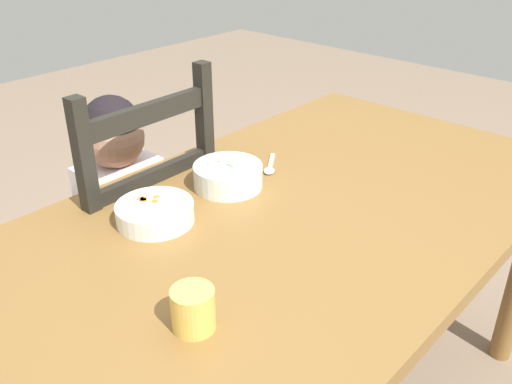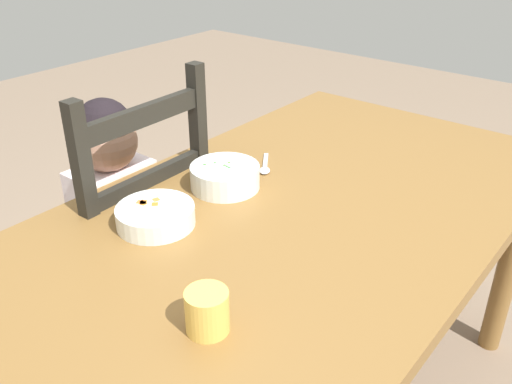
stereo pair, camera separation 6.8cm
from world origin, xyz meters
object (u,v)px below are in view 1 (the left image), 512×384
object	(u,v)px
bowl_of_peas	(228,175)
spoon	(270,168)
child_figure	(128,207)
dining_table	(293,240)
bowl_of_carrots	(155,212)
dining_chair	(133,252)
drinking_cup	(193,309)

from	to	relation	value
bowl_of_peas	spoon	xyz separation A→B (m)	(0.15, -0.01, -0.03)
child_figure	bowl_of_peas	size ratio (longest dim) A/B	5.38
dining_table	bowl_of_carrots	bearing A→B (deg)	143.61
bowl_of_peas	bowl_of_carrots	xyz separation A→B (m)	(-0.24, 0.00, -0.01)
dining_chair	drinking_cup	size ratio (longest dim) A/B	13.11
child_figure	bowl_of_carrots	size ratio (longest dim) A/B	5.34
spoon	drinking_cup	size ratio (longest dim) A/B	1.58
drinking_cup	dining_table	bearing A→B (deg)	16.67
child_figure	bowl_of_carrots	xyz separation A→B (m)	(-0.12, -0.29, 0.15)
dining_table	child_figure	xyz separation A→B (m)	(-0.15, 0.49, -0.03)
bowl_of_peas	bowl_of_carrots	world-z (taller)	bowl_of_peas
dining_table	bowl_of_peas	bearing A→B (deg)	98.58
bowl_of_peas	spoon	world-z (taller)	bowl_of_peas
bowl_of_peas	dining_table	bearing A→B (deg)	-81.42
dining_table	bowl_of_carrots	world-z (taller)	bowl_of_carrots
dining_chair	child_figure	size ratio (longest dim) A/B	1.08
dining_table	child_figure	bearing A→B (deg)	106.81
bowl_of_peas	spoon	distance (m)	0.15
drinking_cup	bowl_of_carrots	bearing A→B (deg)	61.50
spoon	dining_chair	bearing A→B (deg)	130.93
bowl_of_carrots	spoon	bearing A→B (deg)	-1.90
dining_table	dining_chair	bearing A→B (deg)	106.66
drinking_cup	child_figure	bearing A→B (deg)	64.49
dining_chair	bowl_of_carrots	world-z (taller)	dining_chair
dining_table	spoon	bearing A→B (deg)	56.91
child_figure	drinking_cup	xyz separation A→B (m)	(-0.30, -0.62, 0.16)
child_figure	drinking_cup	bearing A→B (deg)	-115.51
dining_table	bowl_of_peas	world-z (taller)	bowl_of_peas
spoon	drinking_cup	distance (m)	0.65
dining_table	drinking_cup	world-z (taller)	drinking_cup
bowl_of_carrots	dining_chair	bearing A→B (deg)	67.90
dining_chair	drinking_cup	bearing A→B (deg)	-115.56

